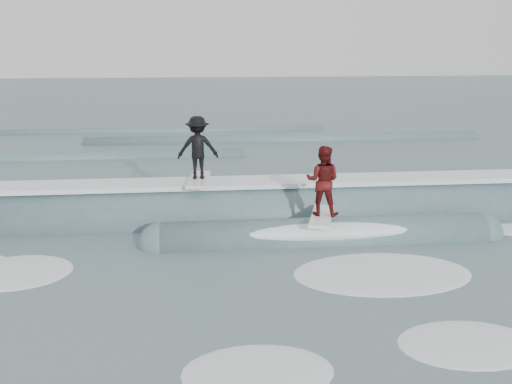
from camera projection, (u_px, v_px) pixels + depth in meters
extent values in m
plane|color=#3E565B|center=(268.00, 264.00, 14.03)|extent=(160.00, 160.00, 0.00)
cylinder|color=#3C5F66|center=(253.00, 218.00, 17.72)|extent=(21.62, 2.16, 2.16)
cylinder|color=#3C5F66|center=(325.00, 240.00, 15.79)|extent=(9.00, 1.26, 1.26)
sphere|color=#3C5F66|center=(161.00, 245.00, 15.34)|extent=(1.26, 1.26, 1.26)
sphere|color=#3C5F66|center=(480.00, 234.00, 16.24)|extent=(1.26, 1.26, 1.26)
cube|color=white|center=(253.00, 182.00, 17.43)|extent=(18.00, 1.30, 0.14)
ellipsoid|color=white|center=(325.00, 229.00, 15.71)|extent=(7.60, 1.30, 0.60)
cube|color=silver|center=(199.00, 180.00, 17.24)|extent=(0.78, 2.05, 0.10)
imported|color=black|center=(198.00, 147.00, 16.99)|extent=(1.22, 0.71, 1.87)
cube|color=white|center=(322.00, 216.00, 15.60)|extent=(1.10, 2.07, 0.10)
imported|color=#490E0D|center=(323.00, 181.00, 15.35)|extent=(1.13, 1.01, 1.91)
ellipsoid|color=white|center=(468.00, 344.00, 10.31)|extent=(2.56, 1.75, 0.10)
ellipsoid|color=white|center=(382.00, 273.00, 13.48)|extent=(3.76, 2.57, 0.10)
ellipsoid|color=white|center=(15.00, 272.00, 13.53)|extent=(2.72, 1.86, 0.10)
ellipsoid|color=white|center=(258.00, 372.00, 9.43)|extent=(2.53, 1.73, 0.10)
cylinder|color=#3C5F66|center=(8.00, 160.00, 26.45)|extent=(22.00, 0.70, 0.70)
cylinder|color=#3C5F66|center=(286.00, 141.00, 31.67)|extent=(22.00, 0.80, 0.80)
cylinder|color=#3C5F66|center=(146.00, 132.00, 34.72)|extent=(22.00, 0.60, 0.60)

